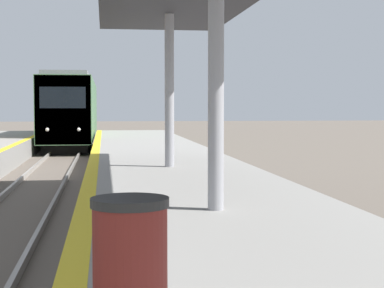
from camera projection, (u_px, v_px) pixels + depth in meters
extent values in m
cube|color=black|center=(74.00, 139.00, 41.36)|extent=(2.30, 19.33, 0.55)
cube|color=#477247|center=(73.00, 109.00, 41.25)|extent=(2.71, 21.48, 3.41)
cube|color=red|center=(63.00, 110.00, 30.70)|extent=(2.66, 0.16, 3.34)
cube|color=black|center=(63.00, 97.00, 30.61)|extent=(2.17, 0.06, 1.02)
cube|color=slate|center=(73.00, 80.00, 41.14)|extent=(2.30, 20.41, 0.24)
sphere|color=white|center=(47.00, 130.00, 30.60)|extent=(0.18, 0.18, 0.18)
sphere|color=white|center=(79.00, 129.00, 30.80)|extent=(0.18, 0.18, 0.18)
cylinder|color=#99999E|center=(216.00, 80.00, 9.60)|extent=(0.24, 0.24, 3.91)
cylinder|color=#99999E|center=(169.00, 91.00, 16.44)|extent=(0.24, 0.24, 3.91)
cylinder|color=maroon|center=(130.00, 275.00, 4.23)|extent=(0.49, 0.49, 0.91)
cylinder|color=#262626|center=(130.00, 202.00, 4.20)|extent=(0.52, 0.52, 0.06)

